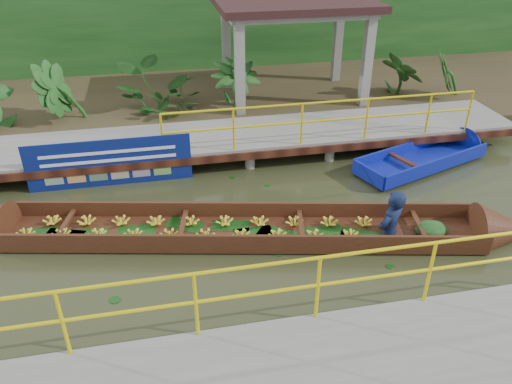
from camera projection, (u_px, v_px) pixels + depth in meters
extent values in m
plane|color=#293018|center=(226.00, 235.00, 9.56)|extent=(80.00, 80.00, 0.00)
cube|color=#332619|center=(190.00, 96.00, 15.80)|extent=(30.00, 8.00, 0.45)
cube|color=slate|center=(204.00, 138.00, 12.28)|extent=(16.00, 2.00, 0.15)
cube|color=black|center=(209.00, 159.00, 11.47)|extent=(16.00, 0.12, 0.18)
cylinder|color=yellow|center=(326.00, 102.00, 11.41)|extent=(7.50, 0.05, 0.05)
cylinder|color=yellow|center=(324.00, 121.00, 11.64)|extent=(7.50, 0.05, 0.05)
cylinder|color=yellow|center=(324.00, 123.00, 11.66)|extent=(0.05, 0.05, 1.00)
cylinder|color=slate|center=(29.00, 179.00, 11.05)|extent=(0.24, 0.24, 0.55)
cylinder|color=slate|center=(41.00, 149.00, 12.40)|extent=(0.24, 0.24, 0.55)
cylinder|color=slate|center=(121.00, 171.00, 11.39)|extent=(0.24, 0.24, 0.55)
cylinder|color=slate|center=(123.00, 142.00, 12.75)|extent=(0.24, 0.24, 0.55)
cylinder|color=slate|center=(208.00, 163.00, 11.74)|extent=(0.24, 0.24, 0.55)
cylinder|color=slate|center=(201.00, 136.00, 13.09)|extent=(0.24, 0.24, 0.55)
cylinder|color=slate|center=(290.00, 155.00, 12.09)|extent=(0.24, 0.24, 0.55)
cylinder|color=slate|center=(275.00, 130.00, 13.44)|extent=(0.24, 0.24, 0.55)
cylinder|color=slate|center=(368.00, 148.00, 12.43)|extent=(0.24, 0.24, 0.55)
cylinder|color=slate|center=(345.00, 124.00, 13.79)|extent=(0.24, 0.24, 0.55)
cylinder|color=slate|center=(441.00, 142.00, 12.78)|extent=(0.24, 0.24, 0.55)
cylinder|color=slate|center=(412.00, 119.00, 14.14)|extent=(0.24, 0.24, 0.55)
cylinder|color=slate|center=(208.00, 163.00, 11.74)|extent=(0.24, 0.24, 0.55)
cylinder|color=yellow|center=(335.00, 256.00, 6.33)|extent=(10.00, 0.05, 0.05)
cylinder|color=yellow|center=(333.00, 283.00, 6.55)|extent=(10.00, 0.05, 0.05)
cylinder|color=yellow|center=(332.00, 286.00, 6.58)|extent=(0.05, 0.05, 1.00)
cube|color=slate|center=(240.00, 73.00, 13.29)|extent=(0.25, 0.25, 2.80)
cube|color=slate|center=(367.00, 65.00, 13.91)|extent=(0.25, 0.25, 2.80)
cube|color=slate|center=(226.00, 50.00, 15.32)|extent=(0.25, 0.25, 2.80)
cube|color=slate|center=(338.00, 44.00, 15.94)|extent=(0.25, 0.25, 2.80)
cube|color=slate|center=(295.00, 11.00, 13.96)|extent=(4.00, 2.60, 0.12)
cube|color=black|center=(295.00, 3.00, 13.86)|extent=(4.40, 3.00, 0.20)
cube|color=#153D13|center=(180.00, 22.00, 17.03)|extent=(30.00, 0.80, 4.00)
cube|color=#37160F|center=(242.00, 233.00, 9.51)|extent=(8.99, 2.96, 0.07)
cube|color=#37160F|center=(243.00, 211.00, 9.91)|extent=(8.77, 1.93, 0.38)
cube|color=#37160F|center=(241.00, 244.00, 8.94)|extent=(8.77, 1.93, 0.38)
cone|color=#37160F|center=(505.00, 231.00, 9.43)|extent=(1.32, 1.28, 1.07)
ellipsoid|color=#153D13|center=(431.00, 229.00, 9.43)|extent=(0.72, 0.61, 0.29)
imported|color=#0F1A3A|center=(396.00, 192.00, 9.02)|extent=(0.78, 0.71, 1.78)
cube|color=#0D1A97|center=(420.00, 162.00, 12.01)|extent=(3.51, 2.09, 0.11)
cube|color=#0D1A97|center=(406.00, 150.00, 12.31)|extent=(3.19, 1.20, 0.34)
cube|color=#0D1A97|center=(438.00, 165.00, 11.57)|extent=(3.19, 1.20, 0.34)
cube|color=#0D1A97|center=(368.00, 175.00, 11.18)|extent=(0.41, 0.97, 0.34)
cone|color=#0D1A97|center=(473.00, 143.00, 12.83)|extent=(0.95, 1.12, 0.94)
cube|color=black|center=(405.00, 161.00, 11.67)|extent=(0.45, 0.99, 0.06)
cube|color=navy|center=(110.00, 163.00, 11.01)|extent=(3.58, 0.03, 1.12)
cube|color=white|center=(108.00, 152.00, 10.85)|extent=(2.91, 0.01, 0.07)
cube|color=white|center=(109.00, 161.00, 10.96)|extent=(2.91, 0.01, 0.07)
imported|color=#153D13|center=(65.00, 94.00, 12.83)|extent=(1.31, 1.31, 1.64)
imported|color=#153D13|center=(163.00, 87.00, 13.27)|extent=(1.31, 1.31, 1.64)
imported|color=#153D13|center=(237.00, 83.00, 13.61)|extent=(1.31, 1.31, 1.64)
imported|color=#153D13|center=(407.00, 72.00, 14.48)|extent=(1.31, 1.31, 1.64)
imported|color=#153D13|center=(454.00, 69.00, 14.74)|extent=(1.31, 1.31, 1.64)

